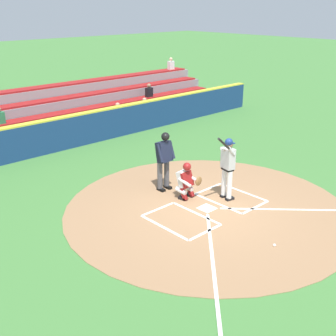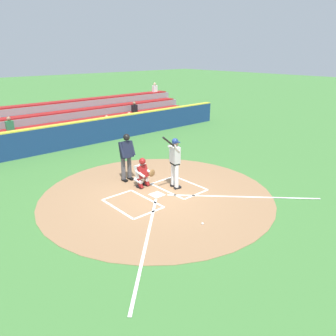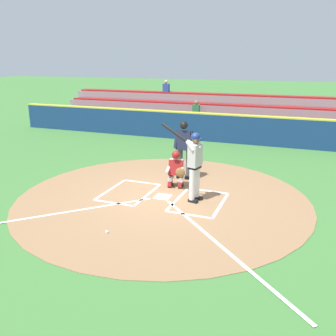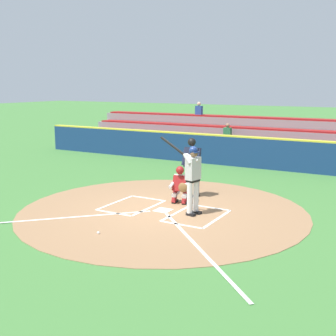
{
  "view_description": "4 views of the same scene",
  "coord_description": "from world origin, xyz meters",
  "px_view_note": "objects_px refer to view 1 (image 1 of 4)",
  "views": [
    {
      "loc": [
        8.28,
        7.29,
        5.43
      ],
      "look_at": [
        0.59,
        -0.98,
        1.11
      ],
      "focal_mm": 46.17,
      "sensor_mm": 36.0,
      "label": 1
    },
    {
      "loc": [
        6.59,
        8.03,
        4.74
      ],
      "look_at": [
        -0.3,
        0.24,
        1.0
      ],
      "focal_mm": 34.84,
      "sensor_mm": 36.0,
      "label": 2
    },
    {
      "loc": [
        -3.5,
        8.67,
        3.67
      ],
      "look_at": [
        -0.27,
        0.3,
        0.96
      ],
      "focal_mm": 38.47,
      "sensor_mm": 36.0,
      "label": 3
    },
    {
      "loc": [
        -6.0,
        10.3,
        3.49
      ],
      "look_at": [
        -0.22,
        0.1,
        1.25
      ],
      "focal_mm": 47.28,
      "sensor_mm": 36.0,
      "label": 4
    }
  ],
  "objects_px": {
    "batter": "(228,164)",
    "plate_umpire": "(164,157)",
    "baseball": "(274,245)",
    "catcher": "(187,180)"
  },
  "relations": [
    {
      "from": "batter",
      "to": "plate_umpire",
      "type": "relative_size",
      "value": 1.14
    },
    {
      "from": "plate_umpire",
      "to": "baseball",
      "type": "height_order",
      "value": "plate_umpire"
    },
    {
      "from": "plate_umpire",
      "to": "batter",
      "type": "bearing_deg",
      "value": 116.57
    },
    {
      "from": "baseball",
      "to": "batter",
      "type": "bearing_deg",
      "value": -115.82
    },
    {
      "from": "batter",
      "to": "catcher",
      "type": "distance_m",
      "value": 1.28
    },
    {
      "from": "batter",
      "to": "catcher",
      "type": "height_order",
      "value": "batter"
    },
    {
      "from": "batter",
      "to": "baseball",
      "type": "bearing_deg",
      "value": 64.18
    },
    {
      "from": "catcher",
      "to": "batter",
      "type": "bearing_deg",
      "value": 133.64
    },
    {
      "from": "baseball",
      "to": "catcher",
      "type": "bearing_deg",
      "value": -96.89
    },
    {
      "from": "batter",
      "to": "baseball",
      "type": "distance_m",
      "value": 2.99
    }
  ]
}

